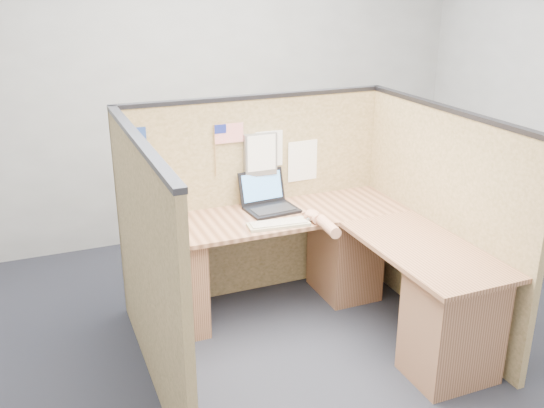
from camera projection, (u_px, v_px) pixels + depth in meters
name	position (u px, v px, depth m)	size (l,w,h in m)	color
floor	(312.00, 354.00, 3.96)	(5.00, 5.00, 0.00)	black
wall_back	(205.00, 86.00, 5.42)	(5.00, 5.00, 0.00)	#96979B
cubicle_partitions	(287.00, 222.00, 4.06)	(2.06, 1.83, 1.53)	brown
l_desk	(319.00, 276.00, 4.13)	(1.95, 1.75, 0.73)	brown
laptop	(268.00, 200.00, 4.40)	(0.38, 0.37, 0.26)	black
keyboard	(278.00, 224.00, 4.09)	(0.43, 0.18, 0.03)	tan
mouse	(312.00, 217.00, 4.18)	(0.12, 0.07, 0.05)	silver
hand_forearm	(323.00, 222.00, 4.05)	(0.12, 0.41, 0.09)	tan
blue_poster	(134.00, 144.00, 4.04)	(0.17, 0.00, 0.23)	navy
american_flag	(226.00, 136.00, 4.26)	(0.22, 0.01, 0.37)	olive
file_holder	(260.00, 155.00, 4.39)	(0.25, 0.05, 0.31)	slate
paper_left	(269.00, 149.00, 4.44)	(0.21, 0.00, 0.27)	white
paper_right	(303.00, 161.00, 4.57)	(0.24, 0.00, 0.31)	white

